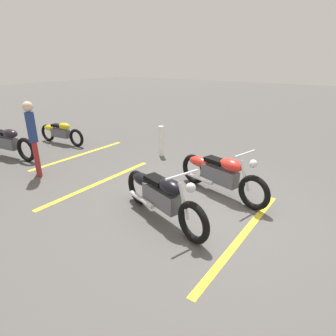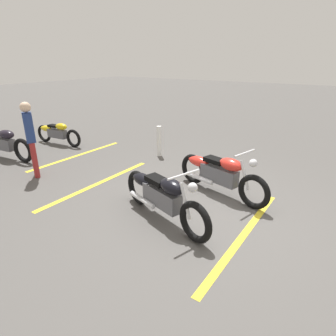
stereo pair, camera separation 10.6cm
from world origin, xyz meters
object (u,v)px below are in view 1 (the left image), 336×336
(bystander_near_row, at_px, (33,136))
(bollard_post, at_px, (161,141))
(motorcycle_bright_foreground, at_px, (219,173))
(motorcycle_row_far_left, at_px, (60,132))
(motorcycle_row_left, at_px, (5,141))
(motorcycle_dark_foreground, at_px, (160,195))

(bystander_near_row, height_order, bollard_post, bystander_near_row)
(motorcycle_bright_foreground, height_order, motorcycle_row_far_left, motorcycle_bright_foreground)
(motorcycle_bright_foreground, relative_size, bystander_near_row, 1.24)
(motorcycle_row_left, height_order, bystander_near_row, bystander_near_row)
(motorcycle_dark_foreground, distance_m, bollard_post, 3.48)
(motorcycle_dark_foreground, relative_size, motorcycle_row_left, 0.97)
(motorcycle_bright_foreground, distance_m, motorcycle_row_far_left, 5.91)
(bollard_post, bearing_deg, motorcycle_row_far_left, 14.26)
(motorcycle_bright_foreground, height_order, motorcycle_row_left, motorcycle_bright_foreground)
(motorcycle_bright_foreground, distance_m, motorcycle_row_left, 6.11)
(motorcycle_row_far_left, height_order, motorcycle_row_left, motorcycle_row_left)
(bystander_near_row, bearing_deg, bollard_post, -179.25)
(motorcycle_bright_foreground, relative_size, motorcycle_row_left, 0.98)
(motorcycle_bright_foreground, bearing_deg, bollard_post, 166.11)
(motorcycle_row_far_left, height_order, bollard_post, bollard_post)
(motorcycle_dark_foreground, bearing_deg, bystander_near_row, -161.33)
(motorcycle_dark_foreground, relative_size, bystander_near_row, 1.23)
(motorcycle_dark_foreground, xyz_separation_m, motorcycle_row_left, (5.58, -0.23, -0.01))
(bystander_near_row, bearing_deg, motorcycle_row_far_left, -107.35)
(motorcycle_dark_foreground, xyz_separation_m, bystander_near_row, (3.59, 0.06, 0.52))
(motorcycle_row_far_left, relative_size, motorcycle_row_left, 0.86)
(motorcycle_row_far_left, xyz_separation_m, bystander_near_row, (-1.90, 2.00, 0.59))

